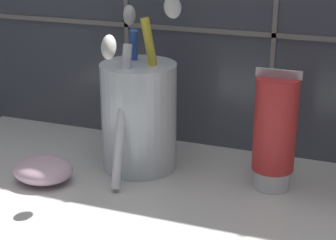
# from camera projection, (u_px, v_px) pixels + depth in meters

# --- Properties ---
(sink_counter) EXTENTS (0.68, 0.36, 0.02)m
(sink_counter) POSITION_uv_depth(u_px,v_px,m) (207.00, 237.00, 0.49)
(sink_counter) COLOR silver
(sink_counter) RESTS_ON ground
(toothbrush_cup) EXTENTS (0.09, 0.13, 0.18)m
(toothbrush_cup) POSITION_uv_depth(u_px,v_px,m) (139.00, 114.00, 0.59)
(toothbrush_cup) COLOR silver
(toothbrush_cup) RESTS_ON sink_counter
(toothpaste_tube) EXTENTS (0.04, 0.04, 0.12)m
(toothpaste_tube) POSITION_uv_depth(u_px,v_px,m) (275.00, 131.00, 0.54)
(toothpaste_tube) COLOR white
(toothpaste_tube) RESTS_ON sink_counter
(soap_bar) EXTENTS (0.06, 0.05, 0.03)m
(soap_bar) POSITION_uv_depth(u_px,v_px,m) (43.00, 170.00, 0.57)
(soap_bar) COLOR #DBB2C6
(soap_bar) RESTS_ON sink_counter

